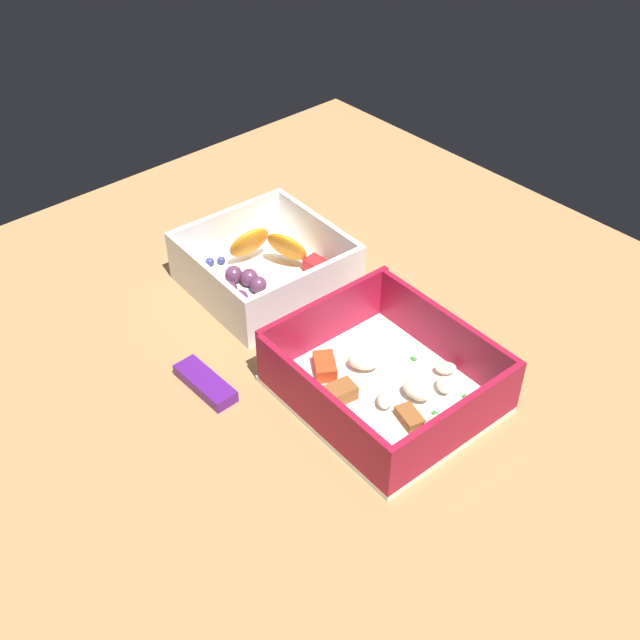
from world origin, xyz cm
name	(u,v)px	position (x,y,z in cm)	size (l,w,h in cm)	color
table_surface	(311,342)	(0.00, 0.00, 1.00)	(80.00, 80.00, 2.00)	#9E7547
pasta_container	(384,381)	(-11.03, 0.68, 3.87)	(18.87, 16.65, 5.96)	white
fruit_bowl	(265,269)	(9.53, -1.83, 4.05)	(16.07, 15.98, 5.85)	white
candy_bar	(205,383)	(0.72, 12.38, 2.60)	(7.00, 2.40, 1.20)	#51197A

